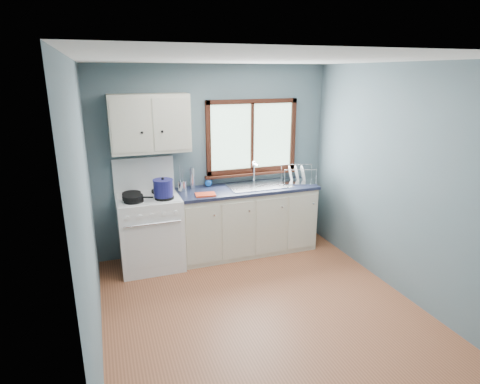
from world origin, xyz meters
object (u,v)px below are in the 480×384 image
object	(u,v)px
sink	(259,190)
dish_rack	(297,178)
thermos	(192,178)
stockpot	(163,188)
base_cabinets	(247,223)
utensil_crock	(182,186)
gas_range	(150,230)
skillet	(133,197)

from	to	relation	value
sink	dish_rack	size ratio (longest dim) A/B	1.55
thermos	stockpot	bearing A→B (deg)	-141.22
base_cabinets	thermos	size ratio (longest dim) A/B	6.59
sink	utensil_crock	world-z (taller)	utensil_crock
gas_range	utensil_crock	bearing A→B (deg)	14.64
sink	skillet	xyz separation A→B (m)	(-1.67, -0.17, 0.13)
skillet	dish_rack	distance (m)	2.25
stockpot	dish_rack	bearing A→B (deg)	4.99
gas_range	stockpot	world-z (taller)	gas_range
stockpot	utensil_crock	world-z (taller)	utensil_crock
thermos	skillet	bearing A→B (deg)	-156.21
skillet	dish_rack	world-z (taller)	dish_rack
gas_range	base_cabinets	xyz separation A→B (m)	(1.31, 0.02, -0.08)
gas_range	dish_rack	distance (m)	2.12
sink	dish_rack	world-z (taller)	sink
gas_range	utensil_crock	xyz separation A→B (m)	(0.46, 0.12, 0.50)
stockpot	dish_rack	size ratio (longest dim) A/B	0.52
stockpot	skillet	bearing A→B (deg)	-179.73
gas_range	sink	world-z (taller)	gas_range
base_cabinets	stockpot	distance (m)	1.32
stockpot	dish_rack	xyz separation A→B (m)	(1.89, 0.16, -0.08)
base_cabinets	skillet	bearing A→B (deg)	-173.63
stockpot	thermos	distance (m)	0.56
skillet	utensil_crock	size ratio (longest dim) A/B	1.13
dish_rack	gas_range	bearing A→B (deg)	-161.52
thermos	dish_rack	xyz separation A→B (m)	(1.45, -0.18, -0.08)
sink	skillet	bearing A→B (deg)	-174.32
skillet	thermos	world-z (taller)	thermos
base_cabinets	stockpot	world-z (taller)	stockpot
dish_rack	base_cabinets	bearing A→B (deg)	-162.05
sink	dish_rack	xyz separation A→B (m)	(0.58, 0.00, 0.12)
utensil_crock	dish_rack	distance (m)	1.61
base_cabinets	skillet	size ratio (longest dim) A/B	4.81
skillet	stockpot	bearing A→B (deg)	19.41
gas_range	sink	bearing A→B (deg)	0.71
base_cabinets	skillet	distance (m)	1.61
base_cabinets	dish_rack	distance (m)	0.95
stockpot	thermos	bearing A→B (deg)	38.78
gas_range	dish_rack	size ratio (longest dim) A/B	2.51
skillet	dish_rack	bearing A→B (deg)	23.37
gas_range	stockpot	bearing A→B (deg)	-40.13
sink	stockpot	xyz separation A→B (m)	(-1.31, -0.16, 0.21)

